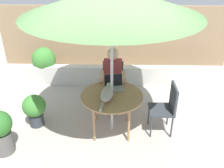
{
  "coord_description": "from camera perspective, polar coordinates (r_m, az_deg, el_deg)",
  "views": [
    {
      "loc": [
        0.08,
        -3.36,
        2.76
      ],
      "look_at": [
        0.0,
        0.1,
        0.86
      ],
      "focal_mm": 38.99,
      "sensor_mm": 36.0,
      "label": 1
    }
  ],
  "objects": [
    {
      "name": "potted_plant_near_fence",
      "position": [
        4.05,
        -24.79,
        -9.86
      ],
      "size": [
        0.39,
        0.39,
        0.73
      ],
      "color": "#595654",
      "rests_on": "ground"
    },
    {
      "name": "patio_umbrella",
      "position": [
        3.41,
        -0.04,
        18.98
      ],
      "size": [
        2.48,
        2.48,
        2.37
      ],
      "color": "#B7B7BC",
      "rests_on": "ground"
    },
    {
      "name": "potted_plant_corner",
      "position": [
        4.47,
        -17.71,
        -5.48
      ],
      "size": [
        0.4,
        0.4,
        0.6
      ],
      "color": "#33383D",
      "rests_on": "ground"
    },
    {
      "name": "cat",
      "position": [
        3.82,
        -1.12,
        -2.22
      ],
      "size": [
        0.24,
        0.65,
        0.17
      ],
      "color": "gray",
      "rests_on": "patio_table"
    },
    {
      "name": "chair_occupied",
      "position": [
        4.78,
        0.22,
        0.82
      ],
      "size": [
        0.4,
        0.4,
        0.89
      ],
      "color": "#194C2D",
      "rests_on": "ground"
    },
    {
      "name": "patio_table",
      "position": [
        3.96,
        -0.03,
        -3.35
      ],
      "size": [
        1.01,
        1.01,
        0.71
      ],
      "color": "#9E754C",
      "rests_on": "ground"
    },
    {
      "name": "chair_empty",
      "position": [
        4.12,
        12.72,
        -4.93
      ],
      "size": [
        0.4,
        0.4,
        0.89
      ],
      "color": "#33383F",
      "rests_on": "ground"
    },
    {
      "name": "ground_plane",
      "position": [
        4.35,
        -0.03,
        -10.67
      ],
      "size": [
        14.0,
        14.0,
        0.0
      ],
      "primitive_type": "plane",
      "color": "#ADA399"
    },
    {
      "name": "person_seated",
      "position": [
        4.56,
        0.18,
        1.78
      ],
      "size": [
        0.48,
        0.48,
        1.23
      ],
      "color": "maroon",
      "rests_on": "ground"
    },
    {
      "name": "potted_plant_by_chair",
      "position": [
        5.91,
        -15.57,
        4.76
      ],
      "size": [
        0.54,
        0.54,
        0.83
      ],
      "color": "#9E5138",
      "rests_on": "ground"
    },
    {
      "name": "fence_back",
      "position": [
        6.17,
        0.55,
        10.45
      ],
      "size": [
        5.65,
        0.08,
        1.64
      ],
      "primitive_type": "cube",
      "color": "#937756",
      "rests_on": "ground"
    },
    {
      "name": "planter_wall_low",
      "position": [
        5.63,
        0.39,
        2.03
      ],
      "size": [
        5.09,
        0.2,
        0.45
      ],
      "primitive_type": "cube",
      "color": "beige",
      "rests_on": "ground"
    },
    {
      "name": "laptop",
      "position": [
        4.12,
        0.39,
        -0.03
      ],
      "size": [
        0.33,
        0.29,
        0.21
      ],
      "color": "gray",
      "rests_on": "patio_table"
    }
  ]
}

